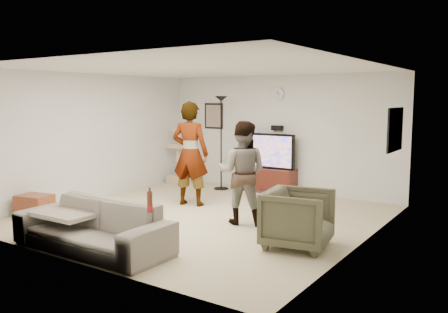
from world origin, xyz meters
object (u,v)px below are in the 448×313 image
Objects in this scene: person_right at (242,173)px; person_left at (190,154)px; side_table at (35,206)px; tv_stand at (267,180)px; armchair at (298,219)px; sofa at (93,226)px; tv at (268,151)px; floor_lamp at (221,143)px; beer_bottle at (150,202)px; cat_tree at (178,155)px.

person_left is at bearing -40.97° from person_right.
person_left reaches higher than side_table.
tv_stand is 1.42× the size of armchair.
armchair is at bearing 133.48° from person_right.
tv_stand is at bearing 89.36° from sofa.
tv is 4.84m from sofa.
person_left is (-0.58, -1.95, 0.09)m from tv.
person_right is at bearing -49.12° from floor_lamp.
person_right reaches higher than tv_stand.
tv reaches higher than sofa.
floor_lamp is 0.92× the size of sofa.
tv is 2.28× the size of side_table.
beer_bottle is at bearing 134.90° from armchair.
side_table is (-1.29, -3.80, -0.85)m from floor_lamp.
floor_lamp is 1.06× the size of person_left.
beer_bottle is at bearing -11.64° from side_table.
floor_lamp is 4.10m from side_table.
person_left is 7.82× the size of beer_bottle.
tv reaches higher than beer_bottle.
tv is at bearing 6.74° from cat_tree.
armchair is 4.58m from side_table.
cat_tree is (-2.26, -0.27, -0.22)m from tv.
tv is (-0.00, 0.00, 0.63)m from tv_stand.
cat_tree is (-1.27, 0.06, -0.37)m from floor_lamp.
cat_tree is 5.08m from sofa.
floor_lamp is at bearing 101.79° from sofa.
cat_tree is 5.32× the size of beer_bottle.
cat_tree reaches higher than side_table.
armchair is (2.20, -3.17, 0.14)m from tv_stand.
person_right is 2.98× the size of side_table.
armchair is at bearing -55.24° from tv.
person_left is at bearing 52.18° from side_table.
beer_bottle is 3.42m from side_table.
floor_lamp is 2.37× the size of armchair.
tv_stand is at bearing 25.35° from armchair.
side_table is at bearing -118.86° from tv_stand.
armchair is at bearing 54.31° from beer_bottle.
person_left is at bearing -45.10° from cat_tree.
armchair is (4.46, -2.91, -0.27)m from cat_tree.
cat_tree is 0.80× the size of person_right.
armchair reaches higher than tv_stand.
person_right is 0.74× the size of sofa.
beer_bottle is 0.45× the size of side_table.
person_left is at bearing 100.89° from sofa.
person_left is at bearing -106.68° from tv_stand.
tv is 2.69m from person_right.
floor_lamp is at bearing -2.61° from cat_tree.
sofa is 4.05× the size of side_table.
tv reaches higher than side_table.
beer_bottle is at bearing -54.06° from cat_tree.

